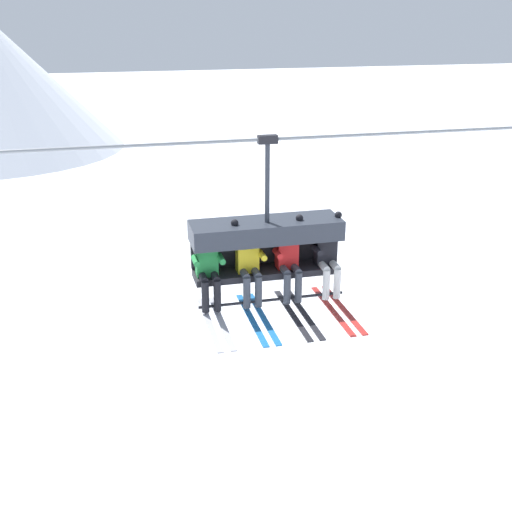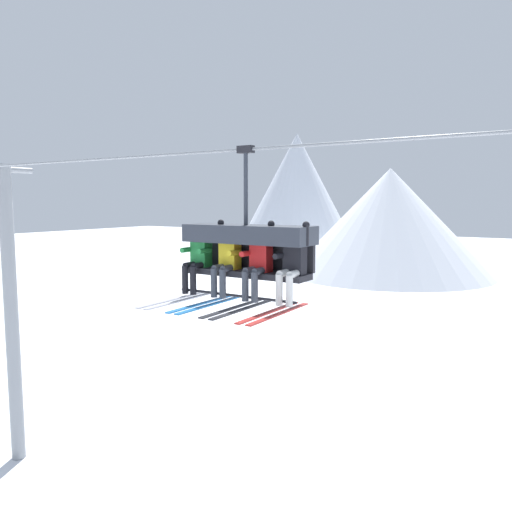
{
  "view_description": "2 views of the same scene",
  "coord_description": "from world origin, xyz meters",
  "px_view_note": "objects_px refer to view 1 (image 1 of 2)",
  "views": [
    {
      "loc": [
        -1.51,
        -9.55,
        9.7
      ],
      "look_at": [
        0.67,
        -0.72,
        6.17
      ],
      "focal_mm": 45.0,
      "sensor_mm": 36.0,
      "label": 1
    },
    {
      "loc": [
        5.34,
        -7.69,
        7.11
      ],
      "look_at": [
        1.01,
        -0.79,
        6.22
      ],
      "focal_mm": 35.0,
      "sensor_mm": 36.0,
      "label": 2
    }
  ],
  "objects_px": {
    "skier_green": "(208,268)",
    "skier_red": "(289,259)",
    "chairlift_chair": "(266,239)",
    "skier_yellow": "(249,263)",
    "skier_black": "(328,255)"
  },
  "relations": [
    {
      "from": "skier_yellow",
      "to": "chairlift_chair",
      "type": "bearing_deg",
      "value": 34.44
    },
    {
      "from": "skier_green",
      "to": "skier_black",
      "type": "distance_m",
      "value": 1.86
    },
    {
      "from": "skier_black",
      "to": "skier_yellow",
      "type": "bearing_deg",
      "value": 180.0
    },
    {
      "from": "skier_green",
      "to": "skier_red",
      "type": "height_order",
      "value": "skier_red"
    },
    {
      "from": "skier_red",
      "to": "skier_black",
      "type": "height_order",
      "value": "same"
    },
    {
      "from": "skier_green",
      "to": "chairlift_chair",
      "type": "bearing_deg",
      "value": 13.41
    },
    {
      "from": "chairlift_chair",
      "to": "skier_green",
      "type": "bearing_deg",
      "value": -166.59
    },
    {
      "from": "chairlift_chair",
      "to": "skier_green",
      "type": "height_order",
      "value": "chairlift_chair"
    },
    {
      "from": "skier_green",
      "to": "skier_yellow",
      "type": "bearing_deg",
      "value": 0.64
    },
    {
      "from": "skier_red",
      "to": "skier_yellow",
      "type": "bearing_deg",
      "value": 180.0
    },
    {
      "from": "chairlift_chair",
      "to": "skier_black",
      "type": "bearing_deg",
      "value": -12.96
    },
    {
      "from": "chairlift_chair",
      "to": "skier_yellow",
      "type": "distance_m",
      "value": 0.47
    },
    {
      "from": "skier_red",
      "to": "chairlift_chair",
      "type": "bearing_deg",
      "value": 145.56
    },
    {
      "from": "skier_black",
      "to": "skier_green",
      "type": "bearing_deg",
      "value": -179.79
    },
    {
      "from": "skier_red",
      "to": "skier_green",
      "type": "bearing_deg",
      "value": -179.68
    }
  ]
}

